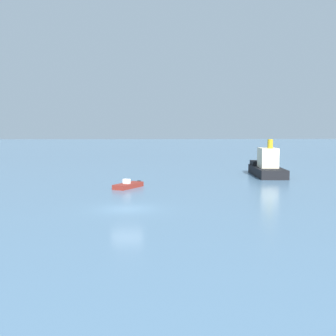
{
  "coord_description": "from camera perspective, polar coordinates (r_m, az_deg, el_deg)",
  "views": [
    {
      "loc": [
        1.68,
        -34.53,
        6.59
      ],
      "look_at": [
        4.33,
        21.96,
        1.2
      ],
      "focal_mm": 46.36,
      "sensor_mm": 36.0,
      "label": 1
    }
  ],
  "objects": [
    {
      "name": "ground_plane",
      "position": [
        35.19,
        -5.4,
        -5.37
      ],
      "size": [
        400.0,
        400.0,
        0.0
      ],
      "primitive_type": "plane",
      "color": "slate"
    },
    {
      "name": "tugboat",
      "position": [
        59.99,
        12.89,
        0.21
      ],
      "size": [
        4.09,
        10.27,
        4.97
      ],
      "color": "black",
      "rests_on": "ground"
    },
    {
      "name": "fishing_skiff",
      "position": [
        47.07,
        -5.24,
        -2.28
      ],
      "size": [
        3.3,
        4.19,
        1.01
      ],
      "color": "maroon",
      "rests_on": "ground"
    }
  ]
}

